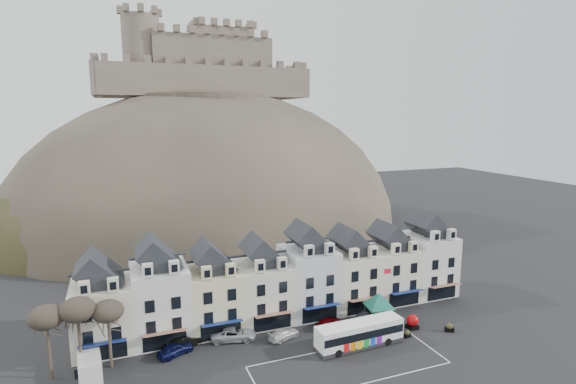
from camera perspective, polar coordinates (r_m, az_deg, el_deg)
The scene contains 21 objects.
ground at distance 52.95m, azimuth 6.41°, elevation -22.02°, with size 300.00×300.00×0.00m, color black.
coach_bay_markings at distance 54.71m, azimuth 7.75°, elevation -20.92°, with size 22.00×7.50×0.01m, color silver.
townhouse_terrace at distance 63.75m, azimuth -0.14°, elevation -10.92°, with size 54.40×9.35×11.80m.
castle_hill at distance 114.36m, azimuth -9.21°, elevation -4.35°, with size 100.00×76.00×68.00m.
castle at distance 118.27m, azimuth -10.87°, elevation 15.64°, with size 50.20×22.20×22.00m.
tree_left_far at distance 54.94m, azimuth -28.38°, elevation -13.87°, with size 3.61×3.61×8.24m.
tree_left_mid at distance 54.47m, azimuth -25.20°, elevation -13.43°, with size 3.78×3.78×8.64m.
tree_left_near at distance 54.55m, azimuth -21.92°, elevation -13.94°, with size 3.43×3.43×7.84m.
bus at distance 57.68m, azimuth 9.07°, elevation -17.26°, with size 11.22×2.99×3.15m.
bus_shelter at distance 62.85m, azimuth 11.50°, elevation -13.30°, with size 6.83×6.83×4.40m.
red_buoy at distance 63.66m, azimuth 15.52°, elevation -15.55°, with size 1.55×1.55×1.92m.
flagpole at distance 63.06m, azimuth 12.02°, elevation -12.21°, with size 1.12×0.23×7.80m.
white_van at distance 56.23m, azimuth -23.90°, elevation -19.41°, with size 2.75×5.45×2.40m.
planter_west at distance 61.51m, azimuth 14.92°, elevation -17.01°, with size 1.03×0.67×0.95m.
planter_east at distance 64.43m, azimuth 19.81°, elevation -15.89°, with size 1.27×0.99×1.14m.
car_navy at distance 57.29m, azimuth -14.12°, elevation -18.78°, with size 1.74×4.32×1.47m, color #0A0E36.
car_black at distance 58.74m, azimuth -13.09°, elevation -18.00°, with size 1.50×4.31×1.42m, color black.
car_silver at distance 59.28m, azimuth -6.95°, elevation -17.45°, with size 2.60×5.55×1.57m, color #B3B5BB.
car_white at distance 59.20m, azimuth -0.50°, elevation -17.60°, with size 1.73×4.26×1.24m, color silver.
car_maroon at distance 62.12m, azimuth 5.20°, elevation -16.18°, with size 1.62×4.02×1.37m, color #500408.
car_charcoal at distance 64.62m, azimuth 10.37°, elevation -15.22°, with size 1.47×4.23×1.39m, color black.
Camera 1 is at (-21.24, -39.67, 27.90)m, focal length 28.00 mm.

